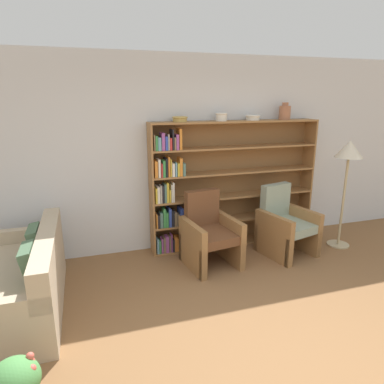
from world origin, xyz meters
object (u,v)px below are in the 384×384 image
vase_tall (285,112)px  armchair_cushioned (285,225)px  bowl_copper (221,116)px  floor_lamp (349,156)px  couch (19,285)px  bowl_stoneware (180,119)px  armchair_leather (209,234)px  bookshelf (220,186)px  bowl_terracotta (253,117)px

vase_tall → armchair_cushioned: vase_tall is taller
bowl_copper → floor_lamp: (1.73, -0.57, -0.55)m
couch → floor_lamp: 4.47m
bowl_stoneware → armchair_leather: bowl_stoneware is taller
bowl_stoneware → armchair_cushioned: bearing=-21.1°
floor_lamp → armchair_leather: bearing=179.0°
floor_lamp → bookshelf: bearing=161.0°
bowl_copper → couch: 3.21m
bowl_stoneware → floor_lamp: bowl_stoneware is taller
bookshelf → vase_tall: vase_tall is taller
bowl_copper → armchair_leather: bowl_copper is taller
bowl_terracotta → couch: bowl_terracotta is taller
bookshelf → floor_lamp: (1.72, -0.59, 0.45)m
armchair_cushioned → floor_lamp: floor_lamp is taller
bookshelf → armchair_leather: 0.83m
bowl_stoneware → bowl_copper: bowl_copper is taller
bookshelf → couch: bearing=-159.4°
bowl_copper → armchair_cushioned: bearing=-34.1°
vase_tall → couch: 4.08m
bookshelf → armchair_leather: bookshelf is taller
floor_lamp → armchair_cushioned: bearing=177.8°
bowl_copper → bowl_stoneware: bearing=-180.0°
bowl_stoneware → bowl_copper: 0.60m
bowl_stoneware → armchair_cushioned: size_ratio=0.22×
bookshelf → vase_tall: bearing=-1.2°
couch → armchair_cushioned: (3.39, 0.42, 0.12)m
couch → bowl_terracotta: bearing=-73.1°
bookshelf → couch: 2.85m
couch → armchair_leather: size_ratio=1.81×
bowl_terracotta → couch: (-3.08, -0.96, -1.60)m
bookshelf → bowl_copper: bowl_copper is taller
bookshelf → couch: bookshelf is taller
vase_tall → armchair_cushioned: (-0.20, -0.54, -1.54)m
bowl_copper → bowl_terracotta: bearing=-0.0°
bowl_stoneware → armchair_leather: bearing=-65.6°
armchair_cushioned → bowl_terracotta: bearing=-74.2°
bowl_terracotta → armchair_leather: size_ratio=0.22×
bookshelf → bowl_stoneware: 1.15m
floor_lamp → bowl_copper: bearing=161.6°
bowl_terracotta → floor_lamp: (1.24, -0.57, -0.53)m
bowl_terracotta → armchair_cushioned: (0.31, -0.54, -1.48)m
bowl_terracotta → couch: 3.60m
vase_tall → armchair_leather: bearing=-158.3°
bowl_stoneware → armchair_cushioned: bowl_stoneware is taller
vase_tall → armchair_leather: 2.12m
bookshelf → floor_lamp: size_ratio=1.58×
armchair_leather → armchair_cushioned: (1.15, -0.00, 0.00)m
bookshelf → bowl_terracotta: 1.09m
vase_tall → bowl_stoneware: bearing=180.0°
bookshelf → armchair_cushioned: (0.79, -0.56, -0.50)m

